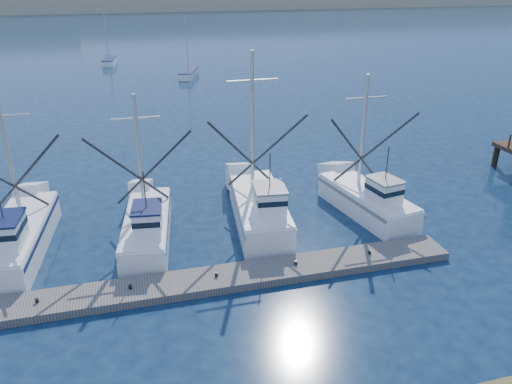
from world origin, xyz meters
TOP-DOWN VIEW (x-y plane):
  - ground at (0.00, 0.00)m, footprint 500.00×500.00m
  - floating_dock at (-8.09, 5.20)m, footprint 30.07×2.32m
  - trawler_fleet at (-8.39, 10.38)m, footprint 30.34×9.17m
  - sailboat_near at (1.19, 56.44)m, footprint 3.60×6.26m
  - sailboat_far at (-9.55, 70.24)m, footprint 2.35×6.06m

SIDE VIEW (x-z plane):
  - ground at x=0.00m, z-range 0.00..0.00m
  - floating_dock at x=-8.09m, z-range 0.00..0.40m
  - sailboat_far at x=-9.55m, z-range -3.55..4.55m
  - sailboat_near at x=1.19m, z-range -3.55..4.55m
  - trawler_fleet at x=-8.39m, z-range -3.92..5.89m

